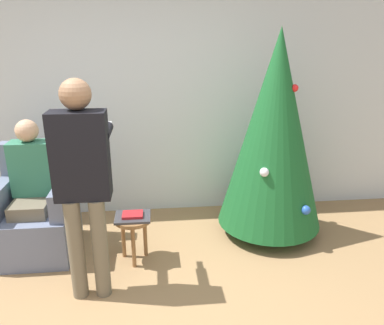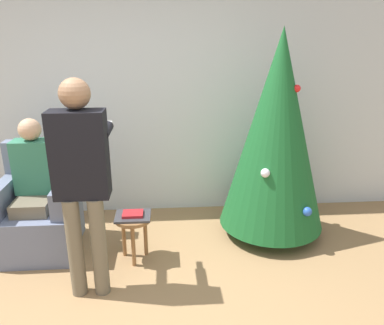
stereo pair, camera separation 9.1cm
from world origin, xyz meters
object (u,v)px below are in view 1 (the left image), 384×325
(side_stool, at_px, (133,226))
(christmas_tree, at_px, (274,131))
(person_seated, at_px, (31,183))
(armchair, at_px, (37,215))
(person_standing, at_px, (82,173))

(side_stool, bearing_deg, christmas_tree, 15.82)
(person_seated, relative_size, side_stool, 2.97)
(christmas_tree, distance_m, side_stool, 1.60)
(christmas_tree, bearing_deg, armchair, -177.50)
(armchair, bearing_deg, christmas_tree, 2.50)
(person_seated, distance_m, side_stool, 1.00)
(armchair, relative_size, person_seated, 0.80)
(person_standing, relative_size, side_stool, 3.98)
(christmas_tree, bearing_deg, side_stool, -164.18)
(person_seated, height_order, person_standing, person_standing)
(person_seated, distance_m, person_standing, 0.94)
(armchair, height_order, person_seated, person_seated)
(person_standing, distance_m, side_stool, 0.84)
(christmas_tree, height_order, person_standing, christmas_tree)
(christmas_tree, xyz_separation_m, armchair, (-2.27, -0.10, -0.73))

